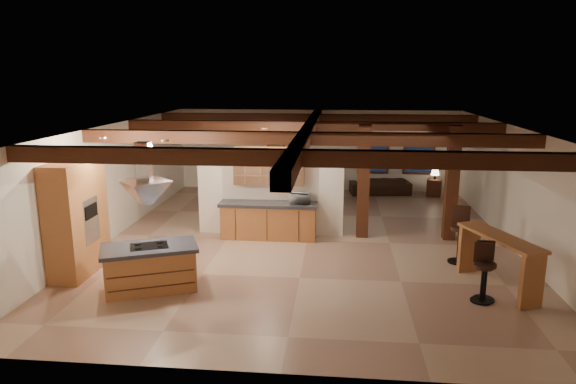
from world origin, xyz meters
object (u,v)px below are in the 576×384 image
object	(u,v)px
kitchen_island	(150,267)
bar_counter	(499,253)
sofa	(380,185)
dining_table	(295,199)

from	to	relation	value
kitchen_island	bar_counter	bearing A→B (deg)	5.80
sofa	bar_counter	distance (m)	8.30
bar_counter	dining_table	bearing A→B (deg)	127.61
dining_table	sofa	distance (m)	3.67
sofa	bar_counter	size ratio (longest dim) A/B	0.99
kitchen_island	dining_table	bearing A→B (deg)	70.42
kitchen_island	dining_table	size ratio (longest dim) A/B	1.18
kitchen_island	sofa	size ratio (longest dim) A/B	0.97
kitchen_island	bar_counter	world-z (taller)	bar_counter
kitchen_island	sofa	bearing A→B (deg)	59.89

